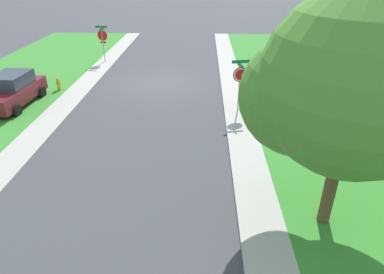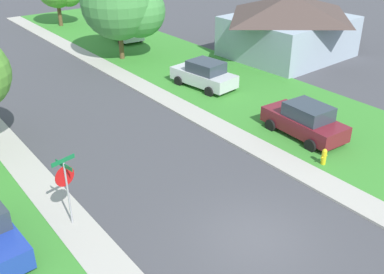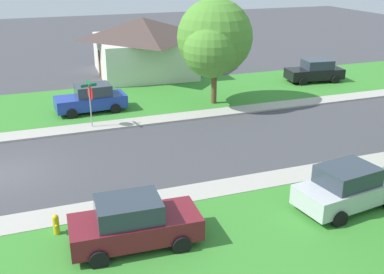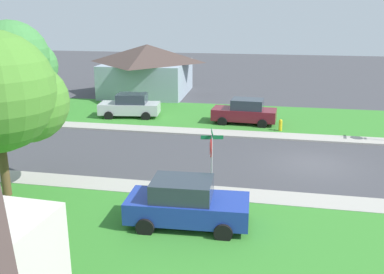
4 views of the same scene
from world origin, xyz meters
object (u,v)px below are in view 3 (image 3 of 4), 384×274
(car_silver_driveway_right, at_px, (349,187))
(car_blue_behind_trees, at_px, (91,99))
(stop_sign_far_corner, at_px, (90,96))
(tree_corner_large, at_px, (214,40))
(fire_hydrant, at_px, (56,225))
(house_left_setback, at_px, (143,45))
(car_maroon_across_road, at_px, (134,223))
(car_black_far_down_street, at_px, (315,71))

(car_silver_driveway_right, relative_size, car_blue_behind_trees, 1.03)
(stop_sign_far_corner, height_order, tree_corner_large, tree_corner_large)
(stop_sign_far_corner, distance_m, fire_hydrant, 11.07)
(house_left_setback, bearing_deg, car_maroon_across_road, -15.39)
(car_maroon_across_road, xyz_separation_m, tree_corner_large, (-13.72, 8.54, 3.38))
(tree_corner_large, bearing_deg, car_silver_driveway_right, -0.91)
(car_maroon_across_road, distance_m, tree_corner_large, 16.51)
(car_black_far_down_street, xyz_separation_m, tree_corner_large, (2.88, -9.73, 3.38))
(tree_corner_large, height_order, fire_hydrant, tree_corner_large)
(car_maroon_across_road, distance_m, fire_hydrant, 2.87)
(stop_sign_far_corner, bearing_deg, house_left_setback, 152.73)
(car_silver_driveway_right, xyz_separation_m, car_blue_behind_trees, (-15.37, -7.41, 0.00))
(house_left_setback, relative_size, fire_hydrant, 11.28)
(house_left_setback, bearing_deg, fire_hydrant, -21.83)
(car_blue_behind_trees, relative_size, tree_corner_large, 0.65)
(car_maroon_across_road, relative_size, car_silver_driveway_right, 0.97)
(stop_sign_far_corner, bearing_deg, car_maroon_across_road, -2.26)
(car_maroon_across_road, distance_m, car_blue_behind_trees, 15.05)
(fire_hydrant, bearing_deg, tree_corner_large, 138.10)
(car_blue_behind_trees, height_order, house_left_setback, house_left_setback)
(stop_sign_far_corner, bearing_deg, car_black_far_down_street, 104.16)
(stop_sign_far_corner, height_order, fire_hydrant, stop_sign_far_corner)
(car_blue_behind_trees, height_order, tree_corner_large, tree_corner_large)
(car_maroon_across_road, xyz_separation_m, car_black_far_down_street, (-16.60, 18.28, 0.00))
(tree_corner_large, xyz_separation_m, house_left_setback, (-10.28, -1.94, -1.87))
(car_silver_driveway_right, relative_size, tree_corner_large, 0.66)
(car_maroon_across_road, bearing_deg, car_silver_driveway_right, 87.60)
(car_silver_driveway_right, distance_m, house_left_setback, 24.45)
(stop_sign_far_corner, bearing_deg, car_silver_driveway_right, 32.19)
(stop_sign_far_corner, xyz_separation_m, car_silver_driveway_right, (12.46, 7.84, -1.01))
(car_black_far_down_street, bearing_deg, fire_hydrant, -53.89)
(tree_corner_large, height_order, house_left_setback, tree_corner_large)
(car_black_far_down_street, height_order, fire_hydrant, car_black_far_down_street)
(car_maroon_across_road, bearing_deg, car_black_far_down_street, 132.25)
(car_silver_driveway_right, bearing_deg, stop_sign_far_corner, -147.81)
(car_silver_driveway_right, bearing_deg, tree_corner_large, 179.09)
(car_maroon_across_road, bearing_deg, stop_sign_far_corner, 177.74)
(car_black_far_down_street, bearing_deg, car_blue_behind_trees, -84.79)
(car_maroon_across_road, bearing_deg, fire_hydrant, -122.30)
(car_black_far_down_street, bearing_deg, house_left_setback, -122.35)
(car_maroon_across_road, bearing_deg, tree_corner_large, 148.08)
(stop_sign_far_corner, relative_size, car_black_far_down_street, 0.62)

